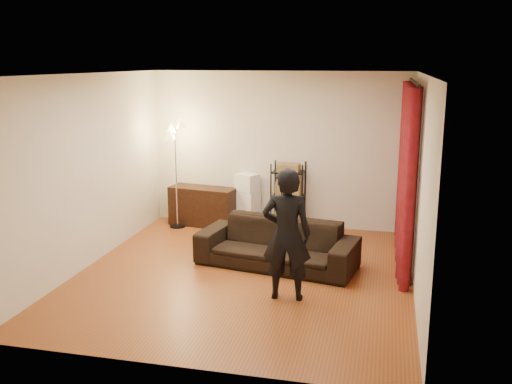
% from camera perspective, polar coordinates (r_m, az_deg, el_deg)
% --- Properties ---
extents(floor, '(5.00, 5.00, 0.00)m').
position_cam_1_polar(floor, '(7.92, -1.21, -8.23)').
color(floor, brown).
rests_on(floor, ground).
extents(ceiling, '(5.00, 5.00, 0.00)m').
position_cam_1_polar(ceiling, '(7.38, -1.31, 11.71)').
color(ceiling, white).
rests_on(ceiling, ground).
extents(wall_back, '(5.00, 0.00, 5.00)m').
position_cam_1_polar(wall_back, '(9.94, 2.31, 4.22)').
color(wall_back, beige).
rests_on(wall_back, ground).
extents(wall_front, '(5.00, 0.00, 5.00)m').
position_cam_1_polar(wall_front, '(5.22, -8.05, -4.01)').
color(wall_front, beige).
rests_on(wall_front, ground).
extents(wall_left, '(0.00, 5.00, 5.00)m').
position_cam_1_polar(wall_left, '(8.37, -16.37, 2.03)').
color(wall_left, beige).
rests_on(wall_left, ground).
extents(wall_right, '(0.00, 5.00, 5.00)m').
position_cam_1_polar(wall_right, '(7.32, 16.07, 0.54)').
color(wall_right, beige).
rests_on(wall_right, ground).
extents(curtain_rod, '(0.04, 2.65, 0.04)m').
position_cam_1_polar(curtain_rod, '(8.29, 15.55, 10.56)').
color(curtain_rod, black).
rests_on(curtain_rod, wall_right).
extents(curtain, '(0.22, 2.65, 2.55)m').
position_cam_1_polar(curtain, '(8.43, 14.88, 1.69)').
color(curtain, maroon).
rests_on(curtain, ground).
extents(sofa, '(2.36, 1.25, 0.66)m').
position_cam_1_polar(sofa, '(8.12, 2.10, -5.21)').
color(sofa, black).
rests_on(sofa, ground).
extents(person, '(0.63, 0.45, 1.64)m').
position_cam_1_polar(person, '(6.91, 3.08, -4.26)').
color(person, black).
rests_on(person, ground).
extents(media_cabinet, '(1.23, 0.61, 0.69)m').
position_cam_1_polar(media_cabinet, '(10.17, -5.32, -1.42)').
color(media_cabinet, black).
rests_on(media_cabinet, ground).
extents(storage_boxes, '(0.47, 0.43, 0.94)m').
position_cam_1_polar(storage_boxes, '(10.04, -0.86, -0.80)').
color(storage_boxes, white).
rests_on(storage_boxes, ground).
extents(wire_shelf, '(0.56, 0.41, 1.18)m').
position_cam_1_polar(wire_shelf, '(9.83, 3.23, -0.42)').
color(wire_shelf, black).
rests_on(wire_shelf, ground).
extents(floor_lamp, '(0.43, 0.43, 1.84)m').
position_cam_1_polar(floor_lamp, '(9.97, -7.99, 1.61)').
color(floor_lamp, silver).
rests_on(floor_lamp, ground).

